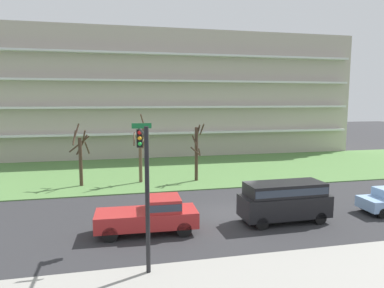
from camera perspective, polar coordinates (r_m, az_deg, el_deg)
ground at (r=22.37m, az=6.23°, el=-11.38°), size 160.00×160.00×0.00m
sidewalk_curb_near at (r=15.58m, az=16.35°, el=-20.01°), size 80.00×4.00×0.15m
grass_lawn_strip at (r=35.46m, az=-1.08°, el=-4.27°), size 80.00×16.00×0.08m
apartment_building at (r=49.23m, az=-4.54°, el=8.07°), size 48.98×14.35×15.68m
tree_far_left at (r=29.95m, az=-17.88°, el=-1.79°), size 1.72×1.72×5.21m
tree_left at (r=29.92m, az=-8.49°, el=-0.95°), size 1.15×1.13×5.99m
tree_center at (r=30.25m, az=0.78°, el=-1.29°), size 1.23×1.23×5.12m
pickup_red_near_left at (r=19.13m, az=-6.75°, el=-11.45°), size 5.47×2.20×1.95m
van_black_center_right at (r=21.22m, az=14.98°, el=-8.68°), size 5.24×2.09×2.36m
traffic_signal_mast at (r=15.24m, az=-7.91°, el=-4.13°), size 0.90×4.38×6.12m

